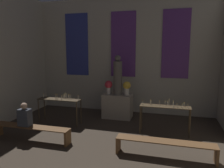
# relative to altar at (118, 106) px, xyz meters

# --- Properties ---
(wall_back) EXTENTS (7.67, 0.16, 4.73)m
(wall_back) POSITION_rel_altar_xyz_m (0.00, 0.99, 1.93)
(wall_back) COLOR #B2AD9E
(wall_back) RESTS_ON ground_plane
(altar) EXTENTS (1.11, 0.67, 0.92)m
(altar) POSITION_rel_altar_xyz_m (0.00, 0.00, 0.00)
(altar) COLOR gray
(altar) RESTS_ON ground_plane
(statue) EXTENTS (0.33, 0.33, 1.51)m
(statue) POSITION_rel_altar_xyz_m (0.00, 0.00, 1.16)
(statue) COLOR #5B5651
(statue) RESTS_ON altar
(flower_vase_left) EXTENTS (0.30, 0.30, 0.52)m
(flower_vase_left) POSITION_rel_altar_xyz_m (-0.36, 0.00, 0.78)
(flower_vase_left) COLOR beige
(flower_vase_left) RESTS_ON altar
(flower_vase_right) EXTENTS (0.30, 0.30, 0.52)m
(flower_vase_right) POSITION_rel_altar_xyz_m (0.36, 0.00, 0.78)
(flower_vase_right) COLOR beige
(flower_vase_right) RESTS_ON altar
(candle_rack_left) EXTENTS (1.54, 0.43, 1.10)m
(candle_rack_left) POSITION_rel_altar_xyz_m (-1.83, -1.21, 0.32)
(candle_rack_left) COLOR #473823
(candle_rack_left) RESTS_ON ground_plane
(candle_rack_right) EXTENTS (1.54, 0.43, 1.10)m
(candle_rack_right) POSITION_rel_altar_xyz_m (1.84, -1.21, 0.32)
(candle_rack_right) COLOR #473823
(candle_rack_right) RESTS_ON ground_plane
(pew_back_left) EXTENTS (2.41, 0.36, 0.43)m
(pew_back_left) POSITION_rel_altar_xyz_m (-1.90, -2.79, -0.14)
(pew_back_left) COLOR brown
(pew_back_left) RESTS_ON ground_plane
(pew_back_right) EXTENTS (2.41, 0.36, 0.43)m
(pew_back_right) POSITION_rel_altar_xyz_m (1.90, -2.79, -0.14)
(pew_back_right) COLOR brown
(pew_back_right) RESTS_ON ground_plane
(person_seated) EXTENTS (0.36, 0.24, 0.69)m
(person_seated) POSITION_rel_altar_xyz_m (-2.09, -2.79, 0.26)
(person_seated) COLOR #383D47
(person_seated) RESTS_ON pew_back_left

